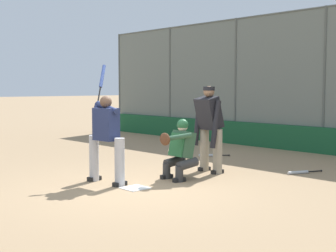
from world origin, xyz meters
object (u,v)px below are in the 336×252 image
Objects in this scene: catcher_behind_plate at (180,148)px; spare_bat_near_backstop at (301,172)px; umpire_home at (209,126)px; baseball_loose at (207,164)px; batter_at_plate at (106,136)px; spare_bat_by_padding at (210,155)px.

spare_bat_near_backstop is at bearing -114.17° from catcher_behind_plate.
umpire_home is 2.14m from spare_bat_near_backstop.
baseball_loose is at bearing -59.45° from catcher_behind_plate.
batter_at_plate is at bearing 68.21° from catcher_behind_plate.
batter_at_plate is at bearing -5.99° from spare_bat_near_backstop.
batter_at_plate is 2.98m from baseball_loose.
catcher_behind_plate is at bearing 114.65° from baseball_loose.
spare_bat_by_padding is (1.51, -1.71, -0.96)m from umpire_home.
catcher_behind_plate is 1.50× the size of spare_bat_near_backstop.
umpire_home is (0.11, -0.98, 0.38)m from catcher_behind_plate.
umpire_home reaches higher than catcher_behind_plate.
spare_bat_by_padding is 1.43m from baseball_loose.
umpire_home is 2.32× the size of spare_bat_near_backstop.
batter_at_plate reaches higher than spare_bat_near_backstop.
spare_bat_by_padding is at bearing -53.05° from catcher_behind_plate.
catcher_behind_plate is 3.19m from spare_bat_by_padding.
spare_bat_by_padding is at bearing -81.51° from batter_at_plate.
batter_at_plate reaches higher than umpire_home.
batter_at_plate is 4.16m from spare_bat_by_padding.
umpire_home reaches higher than spare_bat_near_backstop.
batter_at_plate is at bearing 91.17° from baseball_loose.
catcher_behind_plate is 1.83m from baseball_loose.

